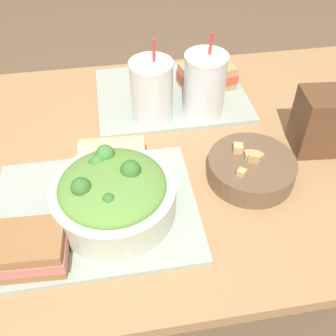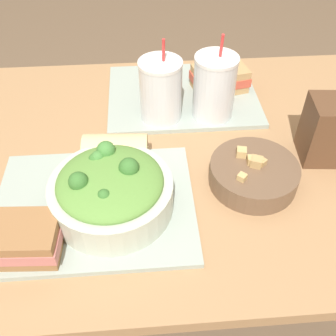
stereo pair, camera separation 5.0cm
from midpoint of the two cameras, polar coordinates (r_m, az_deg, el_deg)
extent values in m
plane|color=brown|center=(1.50, -2.93, -18.43)|extent=(12.00, 12.00, 0.00)
cube|color=#A37A51|center=(0.94, -4.44, 1.53)|extent=(1.49, 0.84, 0.03)
cylinder|color=#A37A51|center=(1.62, 19.57, 3.43)|extent=(0.06, 0.06, 0.68)
cube|color=#99A89E|center=(0.81, -12.11, -6.10)|extent=(0.40, 0.32, 0.01)
cube|color=#99A89E|center=(1.11, -0.85, 10.56)|extent=(0.40, 0.32, 0.01)
cylinder|color=beige|center=(0.78, -9.66, -4.49)|extent=(0.24, 0.24, 0.07)
ellipsoid|color=#5B8E3D|center=(0.75, -10.01, -2.54)|extent=(0.20, 0.20, 0.05)
sphere|color=#427F38|center=(0.77, -12.02, 0.85)|extent=(0.03, 0.03, 0.03)
sphere|color=#38702D|center=(0.73, -14.44, -2.78)|extent=(0.04, 0.04, 0.04)
sphere|color=#38702D|center=(0.70, -10.62, -4.61)|extent=(0.02, 0.02, 0.02)
sphere|color=#38702D|center=(0.74, -7.37, -0.37)|extent=(0.04, 0.04, 0.04)
sphere|color=#427F38|center=(0.78, -10.94, 1.99)|extent=(0.04, 0.04, 0.04)
sphere|color=#38702D|center=(0.77, -12.47, 0.57)|extent=(0.02, 0.02, 0.02)
cube|color=beige|center=(0.71, -11.09, -4.95)|extent=(0.06, 0.05, 0.01)
cube|color=beige|center=(0.74, -12.50, -2.80)|extent=(0.06, 0.04, 0.01)
cylinder|color=brown|center=(0.87, 10.34, -0.17)|extent=(0.19, 0.19, 0.05)
cylinder|color=#4C2814|center=(0.85, 10.50, 0.74)|extent=(0.17, 0.17, 0.01)
cube|color=tan|center=(0.85, 11.39, 1.53)|extent=(0.02, 0.02, 0.02)
cube|color=tan|center=(0.86, 8.49, 2.76)|extent=(0.02, 0.02, 0.02)
cube|color=tan|center=(0.85, 10.82, 1.50)|extent=(0.03, 0.03, 0.02)
cube|color=tan|center=(0.81, 8.88, -0.77)|extent=(0.02, 0.02, 0.02)
cube|color=tan|center=(0.84, 10.67, 1.50)|extent=(0.03, 0.03, 0.02)
cube|color=tan|center=(0.85, 10.04, 1.71)|extent=(0.02, 0.02, 0.02)
cube|color=olive|center=(0.77, -21.62, -11.92)|extent=(0.15, 0.10, 0.02)
cube|color=#C1706B|center=(0.75, -22.07, -10.96)|extent=(0.16, 0.11, 0.02)
cube|color=olive|center=(0.73, -22.52, -9.96)|extent=(0.15, 0.10, 0.02)
cylinder|color=#DBBC84|center=(0.86, -9.68, 1.96)|extent=(0.14, 0.09, 0.08)
cylinder|color=beige|center=(0.86, -5.29, 2.27)|extent=(0.01, 0.07, 0.07)
cube|color=tan|center=(1.13, 4.34, 12.13)|extent=(0.16, 0.12, 0.02)
cube|color=#C64C38|center=(1.12, 4.40, 13.08)|extent=(0.16, 0.12, 0.02)
cube|color=tan|center=(1.11, 4.46, 14.05)|extent=(0.16, 0.12, 0.02)
cylinder|color=silver|center=(0.98, -3.86, 10.86)|extent=(0.10, 0.10, 0.15)
cylinder|color=black|center=(0.98, -3.84, 10.41)|extent=(0.09, 0.09, 0.12)
cylinder|color=white|center=(0.94, -4.09, 14.81)|extent=(0.11, 0.11, 0.01)
cylinder|color=red|center=(0.92, -3.69, 16.40)|extent=(0.01, 0.02, 0.07)
cylinder|color=silver|center=(0.99, 3.85, 11.69)|extent=(0.10, 0.10, 0.15)
cylinder|color=maroon|center=(1.00, 3.83, 11.22)|extent=(0.09, 0.09, 0.13)
cylinder|color=white|center=(0.95, 4.09, 15.76)|extent=(0.11, 0.11, 0.01)
cylinder|color=red|center=(0.94, 4.66, 17.32)|extent=(0.01, 0.02, 0.07)
cube|color=brown|center=(0.96, 20.43, 6.30)|extent=(0.14, 0.11, 0.15)
camera|label=1|loc=(0.03, -91.81, -1.76)|focal=42.00mm
camera|label=2|loc=(0.03, 88.19, 1.76)|focal=42.00mm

